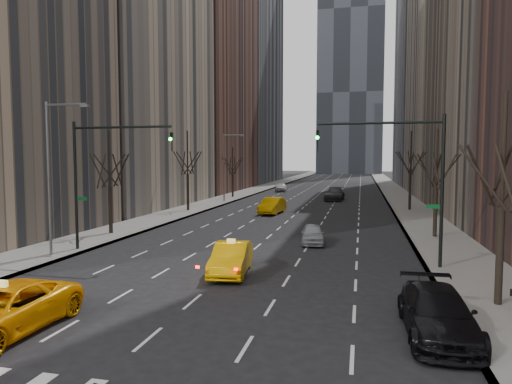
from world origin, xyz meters
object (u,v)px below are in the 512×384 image
Objects in this scene: silver_sedan_ahead at (313,234)px; taxi_suv at (2,310)px; taxi_sedan at (231,259)px; parked_suv_black at (437,313)px.

taxi_suv is at bearing -121.49° from silver_sedan_ahead.
silver_sedan_ahead is (3.18, 9.21, -0.13)m from taxi_sedan.
taxi_suv is 14.48m from parked_suv_black.
taxi_sedan is at bearing -116.15° from silver_sedan_ahead.
taxi_suv is 1.49× the size of silver_sedan_ahead.
taxi_sedan reaches higher than parked_suv_black.
silver_sedan_ahead is 0.73× the size of parked_suv_black.
taxi_sedan is at bearing 142.99° from parked_suv_black.
silver_sedan_ahead is 16.52m from parked_suv_black.
taxi_sedan is (5.24, 9.38, -0.01)m from taxi_suv.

